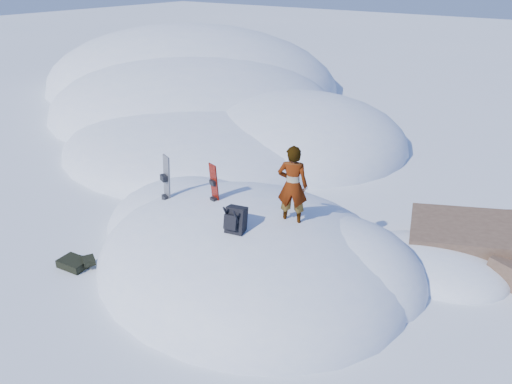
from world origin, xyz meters
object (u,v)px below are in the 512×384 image
Objects in this scene: person at (292,186)px; snowboard_dark at (166,190)px; backpack at (235,220)px; snowboard_red at (215,193)px.

snowboard_dark is at bearing -15.74° from person.
person is (0.62, 0.99, 0.52)m from backpack.
backpack is 0.37× the size of person.
person reaches higher than snowboard_dark.
snowboard_red is 2.24× the size of backpack.
snowboard_dark is 1.03× the size of person.
snowboard_dark is 3.20m from person.
backpack is (1.15, -0.74, 0.03)m from snowboard_red.
snowboard_red is at bearing 28.32° from snowboard_dark.
snowboard_dark is at bearing 152.18° from backpack.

